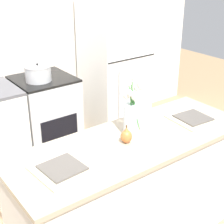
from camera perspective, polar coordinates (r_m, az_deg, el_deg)
back_wall at (r=3.90m, az=-15.99°, el=12.94°), size 5.20×0.08×2.70m
kitchen_island at (r=2.64m, az=3.34°, el=-13.22°), size 1.80×0.66×0.91m
stove_range at (r=3.86m, az=-10.86°, el=-0.78°), size 0.60×0.61×0.90m
refrigerator at (r=4.18m, az=0.46°, el=7.20°), size 0.68×0.67×1.65m
flower_vase at (r=2.39m, az=3.27°, el=-0.14°), size 0.12×0.16×0.44m
pear_figurine at (r=2.33m, az=2.45°, el=-3.99°), size 0.08×0.08×0.13m
plate_setting_left at (r=2.09m, az=-8.27°, el=-9.28°), size 0.34×0.34×0.02m
plate_setting_right at (r=2.74m, az=13.32°, el=-1.04°), size 0.34×0.34×0.02m
cooking_pot at (r=3.59m, az=-12.19°, el=6.34°), size 0.27×0.27×0.19m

